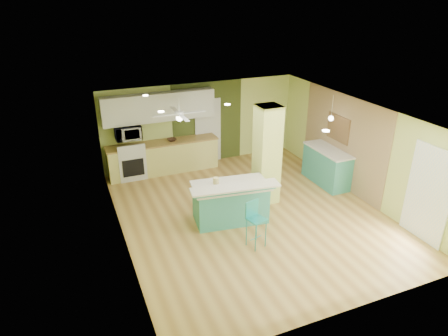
{
  "coord_description": "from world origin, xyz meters",
  "views": [
    {
      "loc": [
        -3.8,
        -7.48,
        4.96
      ],
      "look_at": [
        -0.53,
        0.4,
        1.14
      ],
      "focal_mm": 32.0,
      "sensor_mm": 36.0,
      "label": 1
    }
  ],
  "objects_px": {
    "bar_stool": "(254,217)",
    "peninsula": "(231,202)",
    "side_counter": "(327,166)",
    "fruit_bowl": "(172,140)",
    "canister": "(216,181)"
  },
  "relations": [
    {
      "from": "bar_stool",
      "to": "peninsula",
      "type": "bearing_deg",
      "value": 77.63
    },
    {
      "from": "side_counter",
      "to": "fruit_bowl",
      "type": "relative_size",
      "value": 5.73
    },
    {
      "from": "bar_stool",
      "to": "fruit_bowl",
      "type": "relative_size",
      "value": 3.76
    },
    {
      "from": "bar_stool",
      "to": "canister",
      "type": "relative_size",
      "value": 6.74
    },
    {
      "from": "side_counter",
      "to": "fruit_bowl",
      "type": "bearing_deg",
      "value": 146.78
    },
    {
      "from": "bar_stool",
      "to": "fruit_bowl",
      "type": "xyz_separation_m",
      "value": [
        -0.53,
        4.35,
        0.29
      ]
    },
    {
      "from": "canister",
      "to": "bar_stool",
      "type": "bearing_deg",
      "value": -75.06
    },
    {
      "from": "bar_stool",
      "to": "fruit_bowl",
      "type": "height_order",
      "value": "bar_stool"
    },
    {
      "from": "bar_stool",
      "to": "side_counter",
      "type": "xyz_separation_m",
      "value": [
        3.2,
        1.91,
        -0.18
      ]
    },
    {
      "from": "peninsula",
      "to": "side_counter",
      "type": "distance_m",
      "value": 3.36
    },
    {
      "from": "side_counter",
      "to": "bar_stool",
      "type": "bearing_deg",
      "value": -149.09
    },
    {
      "from": "peninsula",
      "to": "fruit_bowl",
      "type": "relative_size",
      "value": 7.4
    },
    {
      "from": "side_counter",
      "to": "canister",
      "type": "distance_m",
      "value": 3.63
    },
    {
      "from": "bar_stool",
      "to": "side_counter",
      "type": "bearing_deg",
      "value": 15.44
    },
    {
      "from": "fruit_bowl",
      "to": "peninsula",
      "type": "bearing_deg",
      "value": -81.84
    }
  ]
}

